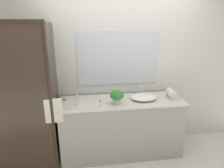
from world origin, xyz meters
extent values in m
plane|color=silver|center=(0.00, 0.00, 0.00)|extent=(8.00, 8.00, 0.00)
cube|color=silver|center=(0.00, 0.34, 1.30)|extent=(4.40, 0.05, 2.60)
cube|color=silver|center=(0.00, 0.32, 0.96)|extent=(1.80, 0.01, 0.11)
cube|color=silver|center=(0.00, 0.31, 1.46)|extent=(1.26, 0.01, 0.82)
cube|color=#9E9993|center=(0.00, 0.01, 0.43)|extent=(1.80, 0.56, 0.87)
cube|color=beige|center=(0.00, 0.00, 0.89)|extent=(1.80, 0.58, 0.03)
cylinder|color=#2D2319|center=(-0.95, -0.27, 1.00)|extent=(0.04, 0.04, 2.00)
cube|color=#382B21|center=(-1.45, -0.27, 1.00)|extent=(0.96, 0.01, 1.96)
cube|color=#382B21|center=(-0.95, 0.02, 1.00)|extent=(0.01, 0.57, 1.96)
cylinder|color=#2D2319|center=(-0.93, -0.26, 1.05)|extent=(0.32, 0.02, 0.02)
cube|color=silver|center=(-0.93, -0.26, 0.91)|extent=(0.22, 0.04, 0.32)
ellipsoid|color=white|center=(0.32, -0.03, 0.94)|extent=(0.39, 0.30, 0.08)
cube|color=silver|center=(0.32, 0.17, 0.91)|extent=(0.17, 0.04, 0.02)
cylinder|color=silver|center=(0.32, 0.17, 0.99)|extent=(0.02, 0.02, 0.15)
cylinder|color=silver|center=(0.32, 0.12, 1.07)|extent=(0.02, 0.10, 0.02)
cylinder|color=silver|center=(0.26, 0.17, 0.94)|extent=(0.02, 0.02, 0.04)
cylinder|color=silver|center=(0.38, 0.17, 0.94)|extent=(0.02, 0.02, 0.04)
cylinder|color=beige|center=(-0.10, -0.12, 0.93)|extent=(0.10, 0.10, 0.06)
ellipsoid|color=#307031|center=(-0.10, -0.12, 1.02)|extent=(0.19, 0.19, 0.14)
cylinder|color=silver|center=(-0.65, -0.12, 0.94)|extent=(0.03, 0.03, 0.07)
cylinder|color=#9E895B|center=(-0.65, -0.12, 0.98)|extent=(0.02, 0.02, 0.01)
cylinder|color=silver|center=(-0.34, -0.22, 0.94)|extent=(0.03, 0.03, 0.09)
cylinder|color=#2D6638|center=(-0.34, -0.22, 0.99)|extent=(0.03, 0.03, 0.01)
cylinder|color=white|center=(-0.65, 0.11, 0.94)|extent=(0.03, 0.03, 0.07)
cylinder|color=#B7B2A8|center=(-0.65, 0.11, 0.98)|extent=(0.03, 0.03, 0.01)
cylinder|color=silver|center=(0.76, 0.00, 0.96)|extent=(0.16, 0.25, 0.12)
camera|label=1|loc=(-0.50, -2.46, 1.91)|focal=29.45mm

